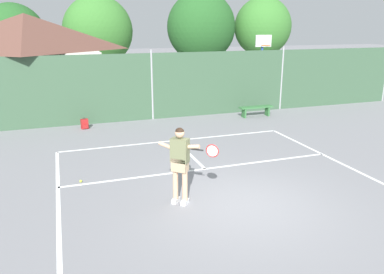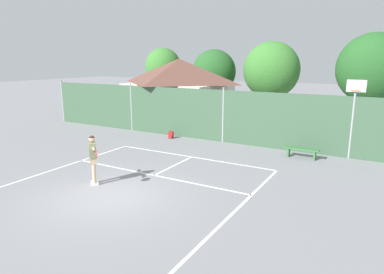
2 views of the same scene
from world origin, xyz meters
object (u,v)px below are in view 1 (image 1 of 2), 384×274
object	(u,v)px
basketball_hoop	(262,59)
tennis_ball	(81,181)
tennis_player	(180,159)
courtside_bench	(256,109)
backpack_red	(85,124)

from	to	relation	value
basketball_hoop	tennis_ball	size ratio (longest dim) A/B	53.79
tennis_player	courtside_bench	size ratio (longest dim) A/B	1.16
tennis_ball	courtside_bench	size ratio (longest dim) A/B	0.04
basketball_hoop	tennis_player	bearing A→B (deg)	-127.09
basketball_hoop	backpack_red	size ratio (longest dim) A/B	7.67
basketball_hoop	tennis_player	xyz separation A→B (m)	(-7.73, -10.22, -1.20)
basketball_hoop	tennis_player	world-z (taller)	basketball_hoop
tennis_player	backpack_red	world-z (taller)	tennis_player
basketball_hoop	tennis_ball	bearing A→B (deg)	-140.51
basketball_hoop	courtside_bench	size ratio (longest dim) A/B	2.22
tennis_ball	backpack_red	distance (m)	5.67
tennis_player	courtside_bench	bearing A→B (deg)	51.13
basketball_hoop	tennis_ball	xyz separation A→B (m)	(-9.90, -8.16, -2.28)
basketball_hoop	backpack_red	distance (m)	9.95
tennis_ball	courtside_bench	world-z (taller)	courtside_bench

